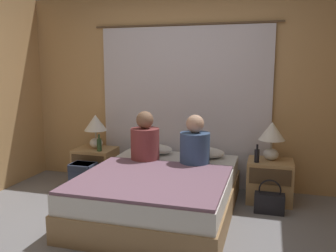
% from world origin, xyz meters
% --- Properties ---
extents(ground_plane, '(16.00, 16.00, 0.00)m').
position_xyz_m(ground_plane, '(0.00, 0.00, 0.00)').
color(ground_plane, gray).
extents(wall_back, '(4.46, 0.06, 2.50)m').
position_xyz_m(wall_back, '(0.00, 1.78, 1.25)').
color(wall_back, tan).
rests_on(wall_back, ground_plane).
extents(curtain_panel, '(2.44, 0.02, 2.11)m').
position_xyz_m(curtain_panel, '(0.00, 1.72, 1.05)').
color(curtain_panel, silver).
rests_on(curtain_panel, ground_plane).
extents(bed, '(1.51, 1.93, 0.46)m').
position_xyz_m(bed, '(0.00, 0.70, 0.23)').
color(bed, '#99754C').
rests_on(bed, ground_plane).
extents(nightstand_left, '(0.51, 0.44, 0.49)m').
position_xyz_m(nightstand_left, '(-1.13, 1.38, 0.25)').
color(nightstand_left, tan).
rests_on(nightstand_left, ground_plane).
extents(nightstand_right, '(0.51, 0.44, 0.49)m').
position_xyz_m(nightstand_right, '(1.13, 1.38, 0.25)').
color(nightstand_right, tan).
rests_on(nightstand_right, ground_plane).
extents(lamp_left, '(0.30, 0.30, 0.45)m').
position_xyz_m(lamp_left, '(-1.13, 1.42, 0.79)').
color(lamp_left, silver).
rests_on(lamp_left, nightstand_left).
extents(lamp_right, '(0.30, 0.30, 0.45)m').
position_xyz_m(lamp_right, '(1.13, 1.42, 0.79)').
color(lamp_right, silver).
rests_on(lamp_right, nightstand_right).
extents(pillow_left, '(0.50, 0.35, 0.12)m').
position_xyz_m(pillow_left, '(-0.33, 1.45, 0.52)').
color(pillow_left, white).
rests_on(pillow_left, bed).
extents(pillow_right, '(0.50, 0.35, 0.12)m').
position_xyz_m(pillow_right, '(0.33, 1.45, 0.52)').
color(pillow_right, white).
rests_on(pillow_right, bed).
extents(blanket_on_bed, '(1.45, 1.27, 0.03)m').
position_xyz_m(blanket_on_bed, '(0.00, 0.40, 0.48)').
color(blanket_on_bed, slate).
rests_on(blanket_on_bed, bed).
extents(person_left_in_bed, '(0.34, 0.34, 0.60)m').
position_xyz_m(person_left_in_bed, '(-0.31, 1.08, 0.71)').
color(person_left_in_bed, brown).
rests_on(person_left_in_bed, bed).
extents(person_right_in_bed, '(0.34, 0.34, 0.58)m').
position_xyz_m(person_right_in_bed, '(0.29, 1.08, 0.70)').
color(person_right_in_bed, '#38517A').
rests_on(person_right_in_bed, bed).
extents(beer_bottle_on_left_stand, '(0.06, 0.06, 0.22)m').
position_xyz_m(beer_bottle_on_left_stand, '(-1.00, 1.27, 0.58)').
color(beer_bottle_on_left_stand, '#2D4C28').
rests_on(beer_bottle_on_left_stand, nightstand_left).
extents(beer_bottle_on_right_stand, '(0.06, 0.06, 0.21)m').
position_xyz_m(beer_bottle_on_right_stand, '(0.97, 1.27, 0.57)').
color(beer_bottle_on_right_stand, black).
rests_on(beer_bottle_on_right_stand, nightstand_right).
extents(backpack_on_floor, '(0.29, 0.25, 0.40)m').
position_xyz_m(backpack_on_floor, '(-1.09, 0.98, 0.22)').
color(backpack_on_floor, '#333D56').
rests_on(backpack_on_floor, ground_plane).
extents(handbag_on_floor, '(0.32, 0.14, 0.38)m').
position_xyz_m(handbag_on_floor, '(1.13, 1.03, 0.12)').
color(handbag_on_floor, black).
rests_on(handbag_on_floor, ground_plane).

